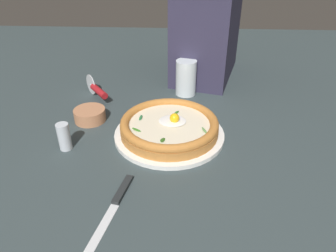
{
  "coord_description": "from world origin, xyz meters",
  "views": [
    {
      "loc": [
        -0.0,
        0.7,
        0.47
      ],
      "look_at": [
        0.03,
        -0.02,
        0.03
      ],
      "focal_mm": 33.12,
      "sensor_mm": 36.0,
      "label": 1
    }
  ],
  "objects_px": {
    "pizza": "(168,125)",
    "side_bowl": "(89,115)",
    "pepper_shaker": "(63,137)",
    "table_knife": "(116,199)",
    "drinking_glass": "(185,80)",
    "pizza_cutter": "(96,89)"
  },
  "relations": [
    {
      "from": "table_knife",
      "to": "pepper_shaker",
      "type": "xyz_separation_m",
      "value": [
        0.17,
        -0.18,
        0.03
      ]
    },
    {
      "from": "pizza",
      "to": "pepper_shaker",
      "type": "distance_m",
      "value": 0.28
    },
    {
      "from": "pizza",
      "to": "drinking_glass",
      "type": "xyz_separation_m",
      "value": [
        -0.04,
        -0.27,
        0.02
      ]
    },
    {
      "from": "pizza_cutter",
      "to": "drinking_glass",
      "type": "height_order",
      "value": "drinking_glass"
    },
    {
      "from": "pizza",
      "to": "pepper_shaker",
      "type": "bearing_deg",
      "value": 15.48
    },
    {
      "from": "side_bowl",
      "to": "pizza_cutter",
      "type": "height_order",
      "value": "pizza_cutter"
    },
    {
      "from": "pizza",
      "to": "pizza_cutter",
      "type": "xyz_separation_m",
      "value": [
        0.25,
        -0.22,
        0.0
      ]
    },
    {
      "from": "table_knife",
      "to": "drinking_glass",
      "type": "bearing_deg",
      "value": -104.85
    },
    {
      "from": "pizza_cutter",
      "to": "side_bowl",
      "type": "bearing_deg",
      "value": 95.41
    },
    {
      "from": "pizza_cutter",
      "to": "drinking_glass",
      "type": "xyz_separation_m",
      "value": [
        -0.3,
        -0.06,
        0.02
      ]
    },
    {
      "from": "side_bowl",
      "to": "pizza_cutter",
      "type": "bearing_deg",
      "value": -84.59
    },
    {
      "from": "side_bowl",
      "to": "pizza_cutter",
      "type": "relative_size",
      "value": 0.75
    },
    {
      "from": "side_bowl",
      "to": "drinking_glass",
      "type": "height_order",
      "value": "drinking_glass"
    },
    {
      "from": "pizza_cutter",
      "to": "pepper_shaker",
      "type": "distance_m",
      "value": 0.29
    },
    {
      "from": "side_bowl",
      "to": "drinking_glass",
      "type": "bearing_deg",
      "value": -144.83
    },
    {
      "from": "table_knife",
      "to": "drinking_glass",
      "type": "xyz_separation_m",
      "value": [
        -0.14,
        -0.52,
        0.05
      ]
    },
    {
      "from": "table_knife",
      "to": "pepper_shaker",
      "type": "bearing_deg",
      "value": -46.41
    },
    {
      "from": "pizza",
      "to": "side_bowl",
      "type": "relative_size",
      "value": 2.88
    },
    {
      "from": "pizza",
      "to": "drinking_glass",
      "type": "distance_m",
      "value": 0.28
    },
    {
      "from": "pizza",
      "to": "table_knife",
      "type": "relative_size",
      "value": 1.3
    },
    {
      "from": "table_knife",
      "to": "pizza",
      "type": "bearing_deg",
      "value": -110.85
    },
    {
      "from": "side_bowl",
      "to": "drinking_glass",
      "type": "xyz_separation_m",
      "value": [
        -0.28,
        -0.2,
        0.03
      ]
    }
  ]
}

